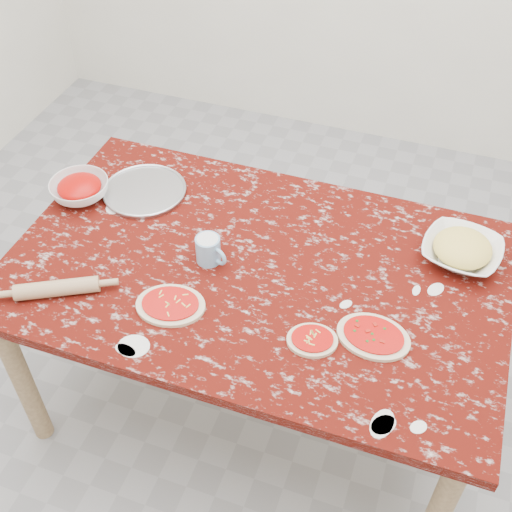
% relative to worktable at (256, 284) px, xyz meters
% --- Properties ---
extents(ground, '(4.00, 4.00, 0.00)m').
position_rel_worktable_xyz_m(ground, '(0.00, 0.00, -0.67)').
color(ground, gray).
extents(worktable, '(1.60, 1.00, 0.75)m').
position_rel_worktable_xyz_m(worktable, '(0.00, 0.00, 0.00)').
color(worktable, '#410A05').
rests_on(worktable, ground).
extents(pizza_tray, '(0.30, 0.30, 0.01)m').
position_rel_worktable_xyz_m(pizza_tray, '(-0.51, 0.22, 0.09)').
color(pizza_tray, '#B2B2B7').
rests_on(pizza_tray, worktable).
extents(sauce_bowl, '(0.27, 0.27, 0.07)m').
position_rel_worktable_xyz_m(sauce_bowl, '(-0.72, 0.13, 0.12)').
color(sauce_bowl, white).
rests_on(sauce_bowl, worktable).
extents(cheese_bowl, '(0.29, 0.29, 0.06)m').
position_rel_worktable_xyz_m(cheese_bowl, '(0.62, 0.26, 0.11)').
color(cheese_bowl, white).
rests_on(cheese_bowl, worktable).
extents(flour_mug, '(0.12, 0.08, 0.09)m').
position_rel_worktable_xyz_m(flour_mug, '(-0.15, -0.02, 0.13)').
color(flour_mug, '#7DACD1').
rests_on(flour_mug, worktable).
extents(pizza_left, '(0.24, 0.20, 0.02)m').
position_rel_worktable_xyz_m(pizza_left, '(-0.19, -0.25, 0.09)').
color(pizza_left, beige).
rests_on(pizza_left, worktable).
extents(pizza_mid, '(0.18, 0.16, 0.02)m').
position_rel_worktable_xyz_m(pizza_mid, '(0.25, -0.23, 0.09)').
color(pizza_mid, beige).
rests_on(pizza_mid, worktable).
extents(pizza_right, '(0.23, 0.18, 0.02)m').
position_rel_worktable_xyz_m(pizza_right, '(0.42, -0.16, 0.09)').
color(pizza_right, beige).
rests_on(pizza_right, worktable).
extents(rolling_pin, '(0.25, 0.17, 0.05)m').
position_rel_worktable_xyz_m(rolling_pin, '(-0.54, -0.31, 0.11)').
color(rolling_pin, tan).
rests_on(rolling_pin, worktable).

